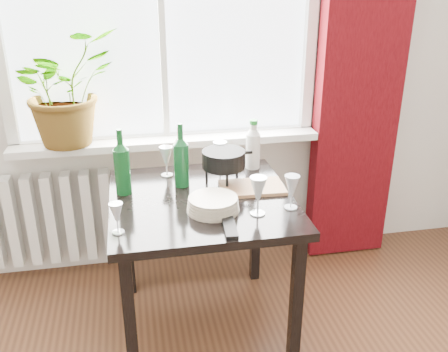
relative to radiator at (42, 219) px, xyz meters
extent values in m
cube|color=white|center=(0.75, -0.03, 0.44)|extent=(1.72, 0.20, 0.04)
cube|color=#3A0509|center=(1.87, -0.06, 0.92)|extent=(0.50, 0.12, 2.56)
cube|color=white|center=(0.00, 0.00, 0.00)|extent=(0.80, 0.10, 0.55)
cube|color=black|center=(0.85, -0.63, 0.34)|extent=(0.85, 0.85, 0.04)
cube|color=black|center=(0.48, -1.00, -0.03)|extent=(0.05, 0.05, 0.70)
cube|color=black|center=(0.48, -0.27, -0.03)|extent=(0.05, 0.05, 0.70)
cube|color=black|center=(1.21, -1.00, -0.03)|extent=(0.05, 0.05, 0.70)
cube|color=black|center=(1.21, -0.27, -0.03)|extent=(0.05, 0.05, 0.70)
imported|color=#296E1D|center=(0.22, -0.02, 0.77)|extent=(0.72, 0.71, 0.61)
cylinder|color=beige|center=(0.88, -0.77, 0.39)|extent=(0.29, 0.29, 0.06)
cube|color=black|center=(0.92, -0.96, 0.37)|extent=(0.06, 0.18, 0.02)
cube|color=#A5744A|center=(1.11, -0.58, 0.37)|extent=(0.32, 0.21, 0.02)
camera|label=1|loc=(0.55, -2.72, 1.37)|focal=40.00mm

